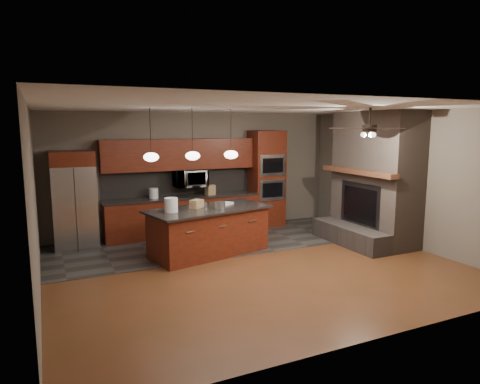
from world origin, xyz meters
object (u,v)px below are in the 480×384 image
microwave (190,178)px  cardboard_box (197,204)px  oven_tower (267,179)px  refrigerator (74,200)px  counter_box (210,190)px  paint_tray (224,204)px  kitchen_island (209,231)px  counter_bucket (154,193)px  white_bucket (171,205)px  paint_can (220,205)px

microwave → cardboard_box: size_ratio=2.97×
oven_tower → cardboard_box: size_ratio=9.67×
cardboard_box → refrigerator: bearing=111.3°
microwave → counter_box: size_ratio=3.22×
oven_tower → refrigerator: 4.51m
refrigerator → paint_tray: bearing=-26.8°
refrigerator → cardboard_box: bearing=-34.9°
kitchen_island → counter_bucket: bearing=99.3°
paint_tray → counter_bucket: (-1.08, 1.47, 0.08)m
oven_tower → refrigerator: (-4.51, -0.07, -0.19)m
kitchen_island → counter_box: size_ratio=11.26×
white_bucket → counter_box: bearing=50.0°
paint_can → paint_tray: (0.24, 0.36, -0.05)m
refrigerator → paint_tray: (2.74, -1.39, -0.06)m
refrigerator → white_bucket: (1.56, -1.67, 0.05)m
paint_tray → counter_box: bearing=44.1°
oven_tower → cardboard_box: bearing=-146.9°
paint_can → counter_bucket: 2.01m
white_bucket → cardboard_box: size_ratio=1.07×
oven_tower → microwave: size_ratio=3.25×
microwave → counter_box: (0.45, -0.10, -0.29)m
oven_tower → counter_bucket: (-2.85, 0.01, -0.18)m
refrigerator → counter_box: bearing=0.6°
white_bucket → paint_can: 0.95m
microwave → white_bucket: size_ratio=2.79×
paint_can → counter_box: size_ratio=0.89×
refrigerator → paint_tray: size_ratio=5.73×
refrigerator → counter_bucket: size_ratio=8.80×
microwave → counter_bucket: size_ratio=3.23×
microwave → cardboard_box: 1.69m
oven_tower → white_bucket: 3.43m
kitchen_island → paint_can: bearing=-53.1°
oven_tower → microwave: 1.98m
paint_can → counter_box: counter_box is taller
kitchen_island → refrigerator: bearing=133.2°
paint_can → counter_box: bearing=74.7°
white_bucket → paint_tray: size_ratio=0.75×
paint_can → counter_bucket: (-0.84, 1.83, 0.03)m
kitchen_island → microwave: bearing=70.9°
oven_tower → kitchen_island: oven_tower is taller
cardboard_box → counter_bucket: counter_bucket is taller
kitchen_island → paint_tray: paint_tray is taller
paint_tray → cardboard_box: bearing=152.2°
microwave → refrigerator: 2.55m
oven_tower → refrigerator: size_ratio=1.19×
microwave → cardboard_box: bearing=-104.3°
oven_tower → white_bucket: (-2.95, -1.74, -0.14)m
counter_bucket → kitchen_island: bearing=-68.4°
paint_tray → counter_bucket: size_ratio=1.54×
microwave → paint_can: size_ratio=3.62×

